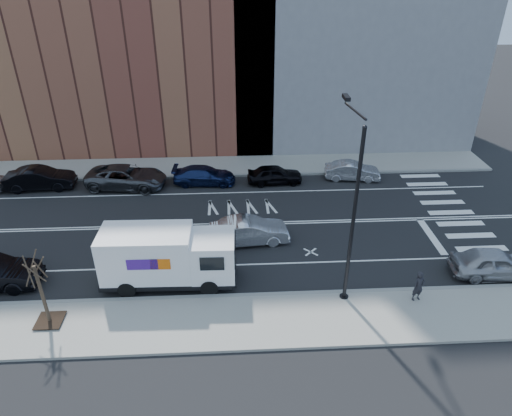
{
  "coord_description": "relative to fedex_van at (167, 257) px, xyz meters",
  "views": [
    {
      "loc": [
        1.69,
        -24.65,
        15.18
      ],
      "look_at": [
        2.99,
        -0.46,
        1.4
      ],
      "focal_mm": 32.0,
      "sensor_mm": 36.0,
      "label": 1
    }
  ],
  "objects": [
    {
      "name": "far_parked_e",
      "position": [
        6.51,
        11.32,
        -0.95
      ],
      "size": [
        4.09,
        1.77,
        1.37
      ],
      "primitive_type": "imported",
      "rotation": [
        0.0,
        0.0,
        1.61
      ],
      "color": "black",
      "rests_on": "ground"
    },
    {
      "name": "bldg_brick",
      "position": [
        -6.21,
        21.2,
        9.36
      ],
      "size": [
        26.0,
        10.0,
        22.0
      ],
      "primitive_type": "cube",
      "color": "brown",
      "rests_on": "ground"
    },
    {
      "name": "curb_near",
      "position": [
        1.79,
        -1.4,
        -1.55
      ],
      "size": [
        44.0,
        0.25,
        0.17
      ],
      "primitive_type": "cube",
      "color": "gray",
      "rests_on": "ground"
    },
    {
      "name": "far_parked_d",
      "position": [
        1.3,
        11.52,
        -0.97
      ],
      "size": [
        4.67,
        2.11,
        1.33
      ],
      "primitive_type": "imported",
      "rotation": [
        0.0,
        0.0,
        1.51
      ],
      "color": "#16214D",
      "rests_on": "ground"
    },
    {
      "name": "far_parked_c",
      "position": [
        -4.31,
        11.27,
        -0.84
      ],
      "size": [
        5.99,
        3.28,
        1.59
      ],
      "primitive_type": "imported",
      "rotation": [
        0.0,
        0.0,
        1.46
      ],
      "color": "#44464B",
      "rests_on": "ground"
    },
    {
      "name": "far_parked_f",
      "position": [
        12.39,
        11.67,
        -0.97
      ],
      "size": [
        4.21,
        1.93,
        1.34
      ],
      "primitive_type": "imported",
      "rotation": [
        0.0,
        0.0,
        1.44
      ],
      "color": "#B6B6BB",
      "rests_on": "ground"
    },
    {
      "name": "streetlight",
      "position": [
        8.79,
        -1.31,
        3.44
      ],
      "size": [
        0.44,
        4.02,
        9.34
      ],
      "color": "black",
      "rests_on": "ground"
    },
    {
      "name": "ground",
      "position": [
        1.79,
        5.6,
        -1.64
      ],
      "size": [
        120.0,
        120.0,
        0.0
      ],
      "primitive_type": "plane",
      "color": "black",
      "rests_on": "ground"
    },
    {
      "name": "driving_sedan",
      "position": [
        4.29,
        3.55,
        -0.87
      ],
      "size": [
        4.79,
        2.07,
        1.53
      ],
      "primitive_type": "imported",
      "rotation": [
        0.0,
        0.0,
        1.67
      ],
      "color": "silver",
      "rests_on": "ground"
    },
    {
      "name": "pedestrian",
      "position": [
        12.29,
        -2.18,
        -0.68
      ],
      "size": [
        0.67,
        0.53,
        1.62
      ],
      "primitive_type": "imported",
      "rotation": [
        0.0,
        0.0,
        0.27
      ],
      "color": "black",
      "rests_on": "sidewalk_near"
    },
    {
      "name": "road_markings",
      "position": [
        1.79,
        5.6,
        -1.63
      ],
      "size": [
        40.0,
        8.6,
        0.01
      ],
      "primitive_type": null,
      "color": "white",
      "rests_on": "ground"
    },
    {
      "name": "fedex_van",
      "position": [
        0.0,
        0.0,
        0.0
      ],
      "size": [
        6.88,
        2.56,
        3.12
      ],
      "rotation": [
        0.0,
        0.0,
        -0.02
      ],
      "color": "black",
      "rests_on": "ground"
    },
    {
      "name": "street_tree",
      "position": [
        -5.21,
        -2.8,
        -0.19
      ],
      "size": [
        1.2,
        1.2,
        3.75
      ],
      "color": "black",
      "rests_on": "ground"
    },
    {
      "name": "curb_far",
      "position": [
        1.79,
        12.6,
        -1.55
      ],
      "size": [
        44.0,
        0.25,
        0.17
      ],
      "primitive_type": "cube",
      "color": "gray",
      "rests_on": "ground"
    },
    {
      "name": "crosswalk",
      "position": [
        17.79,
        5.6,
        -1.63
      ],
      "size": [
        3.0,
        14.0,
        0.01
      ],
      "primitive_type": null,
      "color": "white",
      "rests_on": "ground"
    },
    {
      "name": "near_parked_front",
      "position": [
        17.11,
        -0.33,
        -0.86
      ],
      "size": [
        4.66,
        2.13,
        1.55
      ],
      "primitive_type": "imported",
      "rotation": [
        0.0,
        0.0,
        1.5
      ],
      "color": "#A4A4A9",
      "rests_on": "ground"
    },
    {
      "name": "far_parked_b",
      "position": [
        -10.5,
        11.34,
        -0.84
      ],
      "size": [
        4.92,
        1.98,
        1.59
      ],
      "primitive_type": "imported",
      "rotation": [
        0.0,
        0.0,
        1.63
      ],
      "color": "black",
      "rests_on": "ground"
    },
    {
      "name": "sidewalk_far",
      "position": [
        1.79,
        14.4,
        -1.56
      ],
      "size": [
        44.0,
        3.6,
        0.15
      ],
      "primitive_type": "cube",
      "color": "gray",
      "rests_on": "ground"
    },
    {
      "name": "sidewalk_near",
      "position": [
        1.79,
        -3.2,
        -1.56
      ],
      "size": [
        44.0,
        3.6,
        0.15
      ],
      "primitive_type": "cube",
      "color": "gray",
      "rests_on": "ground"
    }
  ]
}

